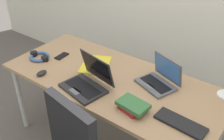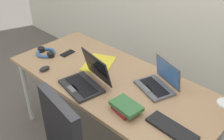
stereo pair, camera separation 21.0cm
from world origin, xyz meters
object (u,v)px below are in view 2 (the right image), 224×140
computer_mouse (45,69)px  paper_folder_by_keyboard (99,64)px  laptop_center (158,83)px  laptop_front_left (86,80)px  book_stack (126,107)px  cell_phone (68,53)px  headphones (46,53)px  external_keyboard (172,129)px

computer_mouse → paper_folder_by_keyboard: size_ratio=0.31×
laptop_center → paper_folder_by_keyboard: laptop_center is taller
laptop_front_left → book_stack: (0.42, -0.02, -0.02)m
laptop_front_left → cell_phone: laptop_front_left is taller
laptop_center → computer_mouse: laptop_center is taller
laptop_front_left → headphones: 0.65m
cell_phone → headphones: headphones is taller
laptop_front_left → paper_folder_by_keyboard: size_ratio=1.23×
laptop_center → computer_mouse: size_ratio=3.61×
book_stack → headphones: bearing=175.1°
cell_phone → laptop_front_left: bearing=-28.0°
laptop_front_left → external_keyboard: bearing=3.9°
book_stack → paper_folder_by_keyboard: size_ratio=0.71×
cell_phone → external_keyboard: bearing=-12.4°
laptop_center → book_stack: laptop_center is taller
computer_mouse → headphones: (-0.23, 0.17, -0.00)m
computer_mouse → book_stack: book_stack is taller
laptop_front_left → external_keyboard: (0.74, 0.05, -0.04)m
book_stack → paper_folder_by_keyboard: bearing=152.1°
laptop_front_left → computer_mouse: 0.43m
cell_phone → laptop_center: bearing=3.9°
laptop_center → book_stack: 0.37m
computer_mouse → paper_folder_by_keyboard: (0.25, 0.39, -0.01)m
headphones → paper_folder_by_keyboard: size_ratio=0.69×
external_keyboard → paper_folder_by_keyboard: external_keyboard is taller
book_stack → laptop_center: bearing=89.5°
laptop_center → paper_folder_by_keyboard: bearing=-173.5°
external_keyboard → computer_mouse: computer_mouse is taller
laptop_front_left → cell_phone: 0.55m
laptop_front_left → laptop_center: size_ratio=1.10×
computer_mouse → headphones: size_ratio=0.45×
cell_phone → headphones: bearing=-139.3°
computer_mouse → headphones: 0.29m
laptop_center → external_keyboard: bearing=-43.8°
laptop_center → paper_folder_by_keyboard: 0.59m
laptop_front_left → headphones: bearing=173.2°
cell_phone → book_stack: size_ratio=0.61×
external_keyboard → headphones: headphones is taller
computer_mouse → external_keyboard: bearing=6.2°
laptop_center → cell_phone: 0.93m
cell_phone → paper_folder_by_keyboard: cell_phone is taller
laptop_front_left → laptop_center: (0.42, 0.36, -0.00)m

